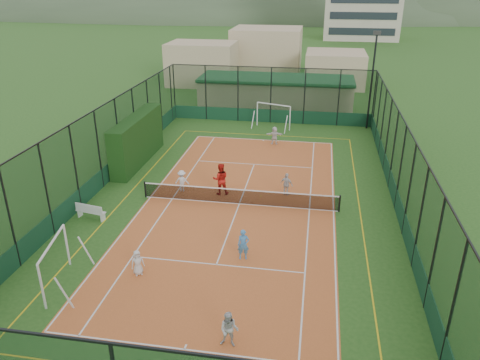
% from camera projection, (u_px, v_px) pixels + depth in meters
% --- Properties ---
extents(ground, '(300.00, 300.00, 0.00)m').
position_uv_depth(ground, '(239.00, 204.00, 27.64)').
color(ground, '#25521C').
rests_on(ground, ground).
extents(court_slab, '(11.17, 23.97, 0.01)m').
position_uv_depth(court_slab, '(239.00, 204.00, 27.63)').
color(court_slab, '#AD5326').
rests_on(court_slab, ground).
extents(tennis_net, '(11.67, 0.12, 1.06)m').
position_uv_depth(tennis_net, '(239.00, 196.00, 27.42)').
color(tennis_net, black).
rests_on(tennis_net, ground).
extents(perimeter_fence, '(18.12, 34.12, 5.00)m').
position_uv_depth(perimeter_fence, '(239.00, 165.00, 26.63)').
color(perimeter_fence, black).
rests_on(perimeter_fence, ground).
extents(floodlight_ne, '(0.60, 0.26, 8.25)m').
position_uv_depth(floodlight_ne, '(372.00, 82.00, 39.66)').
color(floodlight_ne, black).
rests_on(floodlight_ne, ground).
extents(clubhouse, '(15.20, 7.20, 3.15)m').
position_uv_depth(clubhouse, '(276.00, 93.00, 46.86)').
color(clubhouse, tan).
rests_on(clubhouse, ground).
extents(distant_hills, '(200.00, 60.00, 24.00)m').
position_uv_depth(distant_hills, '(311.00, 14.00, 163.05)').
color(distant_hills, '#384C33').
rests_on(distant_hills, ground).
extents(hedge_left, '(1.15, 7.65, 3.35)m').
position_uv_depth(hedge_left, '(137.00, 140.00, 33.24)').
color(hedge_left, black).
rests_on(hedge_left, ground).
extents(white_bench, '(1.79, 0.79, 0.97)m').
position_uv_depth(white_bench, '(91.00, 211.00, 25.80)').
color(white_bench, white).
rests_on(white_bench, ground).
extents(futsal_goal_near, '(3.38, 1.55, 2.10)m').
position_uv_depth(futsal_goal_near, '(55.00, 264.00, 20.02)').
color(futsal_goal_near, white).
rests_on(futsal_goal_near, ground).
extents(futsal_goal_far, '(3.39, 1.96, 2.10)m').
position_uv_depth(futsal_goal_far, '(273.00, 116.00, 41.03)').
color(futsal_goal_far, white).
rests_on(futsal_goal_far, ground).
extents(child_near_left, '(0.71, 0.65, 1.21)m').
position_uv_depth(child_near_left, '(138.00, 263.00, 20.92)').
color(child_near_left, silver).
rests_on(child_near_left, court_slab).
extents(child_near_mid, '(0.61, 0.47, 1.52)m').
position_uv_depth(child_near_mid, '(243.00, 245.00, 22.04)').
color(child_near_mid, '#4485C2').
rests_on(child_near_mid, court_slab).
extents(child_near_right, '(0.73, 0.59, 1.44)m').
position_uv_depth(child_near_right, '(229.00, 330.00, 16.80)').
color(child_near_right, silver).
rests_on(child_near_right, court_slab).
extents(child_far_left, '(0.93, 0.58, 1.39)m').
position_uv_depth(child_far_left, '(182.00, 181.00, 29.02)').
color(child_far_left, silver).
rests_on(child_far_left, court_slab).
extents(child_far_right, '(0.90, 0.65, 1.42)m').
position_uv_depth(child_far_right, '(287.00, 184.00, 28.50)').
color(child_far_right, silver).
rests_on(child_far_right, court_slab).
extents(child_far_back, '(1.38, 0.58, 1.44)m').
position_uv_depth(child_far_back, '(274.00, 135.00, 37.14)').
color(child_far_back, silver).
rests_on(child_far_back, court_slab).
extents(coach, '(1.14, 0.99, 2.00)m').
position_uv_depth(coach, '(220.00, 179.00, 28.52)').
color(coach, red).
rests_on(coach, court_slab).
extents(tennis_balls, '(2.95, 0.82, 0.07)m').
position_uv_depth(tennis_balls, '(244.00, 191.00, 29.15)').
color(tennis_balls, '#CCE033').
rests_on(tennis_balls, court_slab).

